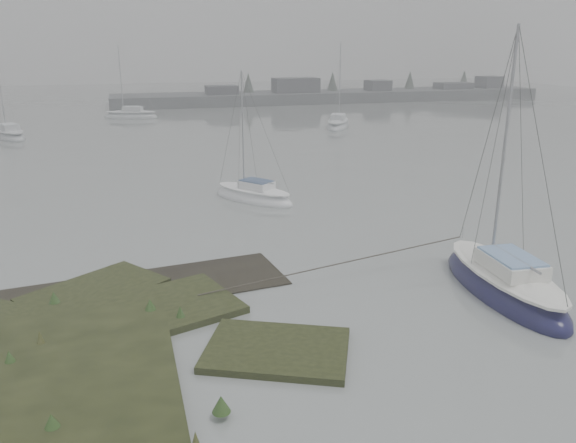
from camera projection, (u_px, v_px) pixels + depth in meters
The scene contains 7 objects.
ground at pixel (162, 149), 41.81m from camera, with size 160.00×160.00×0.00m, color gray.
far_shoreline at pixel (341, 95), 78.00m from camera, with size 60.00×8.00×4.15m.
sailboat_main at pixel (503, 285), 17.38m from camera, with size 2.50×6.22×8.58m.
sailboat_white at pixel (254, 196), 27.88m from camera, with size 4.09×4.76×6.72m.
sailboat_far_a at pixel (10, 135), 46.65m from camera, with size 3.96×5.81×7.84m.
sailboat_far_b at pixel (338, 125), 52.70m from camera, with size 4.44×6.15×8.35m.
sailboat_far_c at pixel (131, 116), 59.58m from camera, with size 6.04×3.50×8.09m.
Camera 1 is at (-2.74, -12.47, 7.33)m, focal length 35.00 mm.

